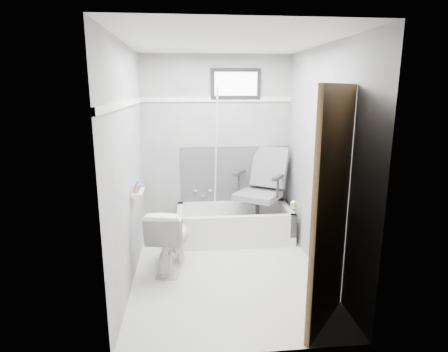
{
  "coord_description": "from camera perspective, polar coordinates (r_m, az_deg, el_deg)",
  "views": [
    {
      "loc": [
        -0.41,
        -3.73,
        1.96
      ],
      "look_at": [
        0.0,
        0.35,
        1.0
      ],
      "focal_mm": 30.0,
      "sensor_mm": 36.0,
      "label": 1
    }
  ],
  "objects": [
    {
      "name": "wall_front",
      "position": [
        2.58,
        3.71,
        -4.01
      ],
      "size": [
        2.0,
        0.02,
        2.4
      ],
      "primitive_type": "cube",
      "color": "gray",
      "rests_on": "floor"
    },
    {
      "name": "trim_left",
      "position": [
        3.78,
        -14.77,
        10.62
      ],
      "size": [
        0.02,
        2.6,
        0.06
      ],
      "primitive_type": "cube",
      "color": "white",
      "rests_on": "wall_left"
    },
    {
      "name": "toilet",
      "position": [
        4.22,
        -8.26,
        -9.36
      ],
      "size": [
        0.53,
        0.78,
        0.7
      ],
      "primitive_type": "imported",
      "rotation": [
        0.0,
        0.0,
        2.95
      ],
      "color": "white",
      "rests_on": "floor"
    },
    {
      "name": "pole",
      "position": [
        4.89,
        -1.25,
        2.45
      ],
      "size": [
        0.02,
        0.62,
        1.86
      ],
      "primitive_type": "cylinder",
      "rotation": [
        0.31,
        0.0,
        0.0
      ],
      "color": "white",
      "rests_on": "bathtub"
    },
    {
      "name": "soap_bottle_a",
      "position": [
        3.94,
        -13.27,
        -1.8
      ],
      "size": [
        0.06,
        0.06,
        0.1
      ],
      "primitive_type": "imported",
      "rotation": [
        0.0,
        0.0,
        0.43
      ],
      "color": "#95704A",
      "rests_on": "shelf"
    },
    {
      "name": "backerboard",
      "position": [
        5.2,
        1.7,
        0.27
      ],
      "size": [
        1.5,
        0.02,
        0.78
      ],
      "primitive_type": "cube",
      "color": "#4C4C4F",
      "rests_on": "wall_back"
    },
    {
      "name": "soap_bottle_b",
      "position": [
        4.08,
        -13.02,
        -1.37
      ],
      "size": [
        0.09,
        0.09,
        0.09
      ],
      "primitive_type": "imported",
      "rotation": [
        0.0,
        0.0,
        0.22
      ],
      "color": "#455F7E",
      "rests_on": "shelf"
    },
    {
      "name": "ceiling",
      "position": [
        3.78,
        0.57,
        19.85
      ],
      "size": [
        2.6,
        2.6,
        0.0
      ],
      "primitive_type": "plane",
      "rotation": [
        3.14,
        0.0,
        0.0
      ],
      "color": "silver",
      "rests_on": "floor"
    },
    {
      "name": "faucet",
      "position": [
        5.2,
        -3.22,
        -2.57
      ],
      "size": [
        0.26,
        0.1,
        0.16
      ],
      "primitive_type": null,
      "color": "silver",
      "rests_on": "wall_back"
    },
    {
      "name": "wall_back",
      "position": [
        5.11,
        -1.08,
        4.62
      ],
      "size": [
        2.0,
        0.02,
        2.4
      ],
      "primitive_type": "cube",
      "color": "gray",
      "rests_on": "floor"
    },
    {
      "name": "trim_back",
      "position": [
        5.04,
        -1.1,
        11.58
      ],
      "size": [
        2.0,
        0.02,
        0.06
      ],
      "primitive_type": "cube",
      "color": "white",
      "rests_on": "wall_back"
    },
    {
      "name": "window",
      "position": [
        5.06,
        1.8,
        13.85
      ],
      "size": [
        0.66,
        0.04,
        0.4
      ],
      "primitive_type": null,
      "color": "black",
      "rests_on": "wall_back"
    },
    {
      "name": "wall_left",
      "position": [
        3.85,
        -14.43,
        1.37
      ],
      "size": [
        0.02,
        2.6,
        2.4
      ],
      "primitive_type": "cube",
      "color": "gray",
      "rests_on": "floor"
    },
    {
      "name": "floor",
      "position": [
        4.24,
        0.49,
        -14.39
      ],
      "size": [
        2.6,
        2.6,
        0.0
      ],
      "primitive_type": "plane",
      "color": "white",
      "rests_on": "ground"
    },
    {
      "name": "bathtub",
      "position": [
        5.02,
        1.56,
        -7.24
      ],
      "size": [
        1.5,
        0.7,
        0.42
      ],
      "primitive_type": null,
      "color": "white",
      "rests_on": "floor"
    },
    {
      "name": "office_chair",
      "position": [
        4.96,
        5.17,
        -2.03
      ],
      "size": [
        0.87,
        0.87,
        1.09
      ],
      "primitive_type": null,
      "rotation": [
        0.0,
        0.0,
        -0.59
      ],
      "color": "slate",
      "rests_on": "bathtub"
    },
    {
      "name": "wall_right",
      "position": [
        4.06,
        14.7,
        1.95
      ],
      "size": [
        0.02,
        2.6,
        2.4
      ],
      "primitive_type": "cube",
      "color": "gray",
      "rests_on": "floor"
    },
    {
      "name": "door",
      "position": [
        2.98,
        22.65,
        -6.71
      ],
      "size": [
        0.78,
        0.78,
        2.0
      ],
      "primitive_type": null,
      "color": "brown",
      "rests_on": "floor"
    },
    {
      "name": "shelf",
      "position": [
        4.04,
        -12.94,
        -2.4
      ],
      "size": [
        0.1,
        0.32,
        0.02
      ],
      "primitive_type": "cube",
      "color": "silver",
      "rests_on": "wall_left"
    }
  ]
}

